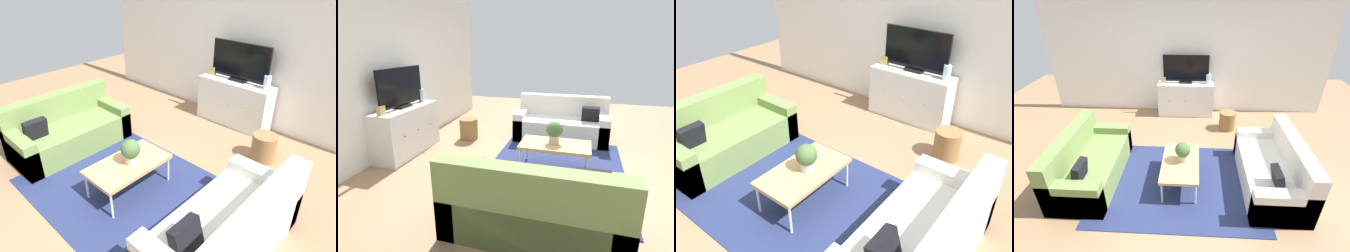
{
  "view_description": "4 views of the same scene",
  "coord_description": "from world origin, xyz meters",
  "views": [
    {
      "loc": [
        2.32,
        -1.91,
        2.47
      ],
      "look_at": [
        0.0,
        0.58,
        0.6
      ],
      "focal_mm": 31.73,
      "sensor_mm": 36.0,
      "label": 1
    },
    {
      "loc": [
        -3.55,
        -0.46,
        1.74
      ],
      "look_at": [
        0.0,
        0.58,
        0.6
      ],
      "focal_mm": 28.67,
      "sensor_mm": 36.0,
      "label": 2
    },
    {
      "loc": [
        2.1,
        -2.11,
        2.58
      ],
      "look_at": [
        0.0,
        0.58,
        0.6
      ],
      "focal_mm": 36.0,
      "sensor_mm": 36.0,
      "label": 3
    },
    {
      "loc": [
        0.2,
        -3.06,
        2.68
      ],
      "look_at": [
        0.0,
        0.58,
        0.6
      ],
      "focal_mm": 26.28,
      "sensor_mm": 36.0,
      "label": 4
    }
  ],
  "objects": [
    {
      "name": "ground_plane",
      "position": [
        0.0,
        0.0,
        0.0
      ],
      "size": [
        10.0,
        10.0,
        0.0
      ],
      "primitive_type": "plane",
      "color": "#997251"
    },
    {
      "name": "wall_back",
      "position": [
        0.0,
        2.55,
        1.35
      ],
      "size": [
        6.4,
        0.12,
        2.7
      ],
      "primitive_type": "cube",
      "color": "silver",
      "rests_on": "ground_plane"
    },
    {
      "name": "area_rug",
      "position": [
        0.0,
        -0.15,
        0.01
      ],
      "size": [
        2.5,
        1.9,
        0.01
      ],
      "primitive_type": "cube",
      "color": "navy",
      "rests_on": "ground_plane"
    },
    {
      "name": "couch_left_side",
      "position": [
        -1.43,
        -0.1,
        0.27
      ],
      "size": [
        0.8,
        1.67,
        0.8
      ],
      "color": "olive",
      "rests_on": "ground_plane"
    },
    {
      "name": "couch_right_side",
      "position": [
        1.43,
        -0.1,
        0.27
      ],
      "size": [
        0.8,
        1.67,
        0.8
      ],
      "color": "silver",
      "rests_on": "ground_plane"
    },
    {
      "name": "coffee_table",
      "position": [
        0.02,
        -0.14,
        0.37
      ],
      "size": [
        0.55,
        0.97,
        0.4
      ],
      "color": "tan",
      "rests_on": "ground_plane"
    },
    {
      "name": "potted_plant",
      "position": [
        0.05,
        -0.11,
        0.57
      ],
      "size": [
        0.23,
        0.23,
        0.31
      ],
      "color": "#B7B2A8",
      "rests_on": "coffee_table"
    },
    {
      "name": "tv_console",
      "position": [
        -0.01,
        2.27,
        0.39
      ],
      "size": [
        1.26,
        0.47,
        0.77
      ],
      "color": "silver",
      "rests_on": "ground_plane"
    },
    {
      "name": "flat_screen_tv",
      "position": [
        -0.01,
        2.29,
        1.08
      ],
      "size": [
        1.01,
        0.16,
        0.63
      ],
      "color": "black",
      "rests_on": "tv_console"
    },
    {
      "name": "glass_vase",
      "position": [
        0.5,
        2.27,
        0.87
      ],
      "size": [
        0.11,
        0.11,
        0.21
      ],
      "primitive_type": "cylinder",
      "color": "silver",
      "rests_on": "tv_console"
    },
    {
      "name": "mantel_clock",
      "position": [
        -0.51,
        2.27,
        0.84
      ],
      "size": [
        0.11,
        0.07,
        0.13
      ],
      "primitive_type": "cube",
      "color": "tan",
      "rests_on": "tv_console"
    },
    {
      "name": "wicker_basket",
      "position": [
        0.91,
        1.58,
        0.2
      ],
      "size": [
        0.34,
        0.34,
        0.39
      ],
      "primitive_type": "cylinder",
      "color": "olive",
      "rests_on": "ground_plane"
    }
  ]
}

